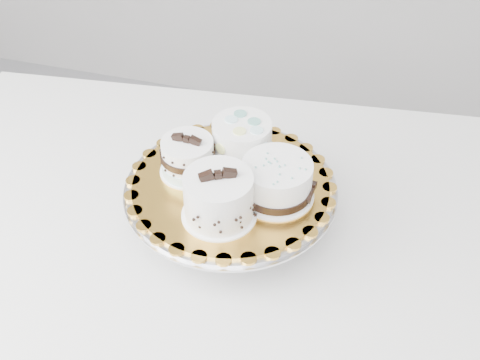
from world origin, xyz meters
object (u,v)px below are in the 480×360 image
(table, at_px, (228,255))
(cake_board, at_px, (231,184))
(cake_stand, at_px, (231,199))
(cake_swirl, at_px, (219,198))
(cake_dots, at_px, (242,141))
(cake_ribbon, at_px, (277,181))
(cake_banded, at_px, (188,158))

(table, bearing_deg, cake_board, 67.82)
(cake_stand, distance_m, cake_swirl, 0.11)
(cake_board, distance_m, cake_dots, 0.08)
(cake_board, relative_size, cake_swirl, 2.28)
(cake_board, height_order, cake_dots, cake_dots)
(cake_ribbon, bearing_deg, table, -172.70)
(cake_swirl, bearing_deg, cake_banded, 106.19)
(cake_banded, bearing_deg, cake_ribbon, -2.05)
(cake_dots, bearing_deg, cake_swirl, -65.64)
(cake_dots, xyz_separation_m, cake_ribbon, (0.08, -0.08, -0.01))
(cake_board, bearing_deg, cake_banded, 172.85)
(table, relative_size, cake_dots, 10.18)
(cake_dots, relative_size, cake_ribbon, 1.01)
(cake_swirl, relative_size, cake_ribbon, 1.10)
(cake_stand, height_order, cake_ribbon, cake_ribbon)
(cake_banded, bearing_deg, cake_dots, 41.63)
(table, relative_size, cake_stand, 3.77)
(cake_board, distance_m, cake_banded, 0.09)
(table, height_order, cake_stand, cake_stand)
(cake_swirl, xyz_separation_m, cake_banded, (-0.08, 0.09, -0.01))
(cake_stand, distance_m, cake_dots, 0.10)
(cake_stand, relative_size, cake_dots, 2.70)
(cake_stand, height_order, cake_swirl, cake_swirl)
(cake_stand, height_order, cake_dots, cake_dots)
(table, xyz_separation_m, cake_dots, (0.00, 0.08, 0.21))
(table, distance_m, cake_banded, 0.22)
(cake_board, height_order, cake_ribbon, cake_ribbon)
(cake_board, xyz_separation_m, cake_dots, (0.00, 0.07, 0.04))
(cake_board, distance_m, cake_swirl, 0.09)
(cake_ribbon, bearing_deg, cake_banded, 178.16)
(table, bearing_deg, cake_stand, 67.82)
(cake_stand, xyz_separation_m, cake_swirl, (0.00, -0.08, 0.07))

